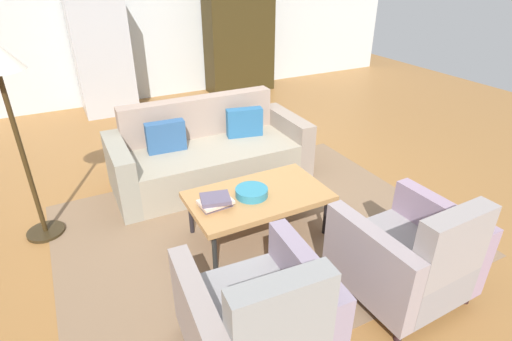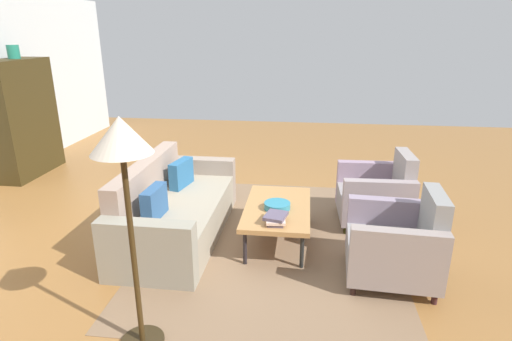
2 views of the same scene
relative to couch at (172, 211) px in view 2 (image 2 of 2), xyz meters
name	(u,v)px [view 2 (image 2 of 2)]	position (x,y,z in m)	size (l,w,h in m)	color
ground_plane	(213,226)	(0.26, -0.40, -0.29)	(11.93, 11.93, 0.00)	#9B6835
area_rug	(272,240)	(0.00, -1.14, -0.28)	(3.40, 2.60, 0.01)	#83674C
couch	(172,211)	(0.00, 0.00, 0.00)	(2.11, 0.92, 0.86)	#9F9580
coffee_table	(277,209)	(0.00, -1.19, 0.09)	(1.20, 0.70, 0.41)	black
armchair_left	(399,246)	(-0.60, -2.35, 0.06)	(0.85, 0.85, 0.88)	#34201D
armchair_right	(379,196)	(0.60, -2.35, 0.06)	(0.82, 0.82, 0.88)	#2A2C0F
fruit_bowl	(277,206)	(-0.06, -1.19, 0.16)	(0.28, 0.28, 0.07)	teal
book_stack	(276,218)	(-0.40, -1.20, 0.17)	(0.28, 0.25, 0.09)	#5B4F65
cabinet	(21,119)	(1.78, 2.97, 0.61)	(1.20, 0.51, 1.80)	#372C12
vase_tall	(13,52)	(1.88, 2.97, 1.61)	(0.17, 0.17, 0.20)	#217B62
floor_lamp	(123,159)	(-1.72, -0.31, 1.16)	(0.40, 0.40, 1.72)	#2F2413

